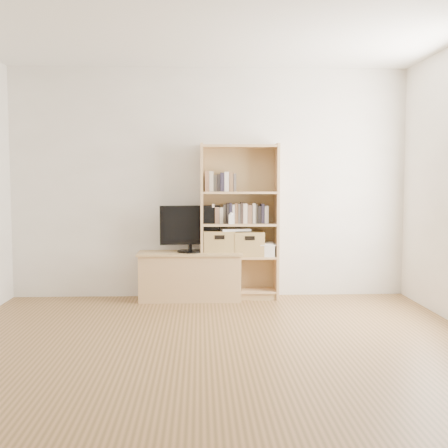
{
  "coord_description": "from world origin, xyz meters",
  "views": [
    {
      "loc": [
        -0.12,
        -3.92,
        1.34
      ],
      "look_at": [
        0.13,
        1.9,
        0.88
      ],
      "focal_mm": 45.0,
      "sensor_mm": 36.0,
      "label": 1
    }
  ],
  "objects": [
    {
      "name": "basket_left",
      "position": [
        0.09,
        2.34,
        0.63
      ],
      "size": [
        0.36,
        0.3,
        0.29
      ],
      "primitive_type": "cube",
      "rotation": [
        0.0,
        0.0,
        0.03
      ],
      "color": "#9F8148",
      "rests_on": "bookshelf"
    },
    {
      "name": "books_row_mid",
      "position": [
        0.33,
        2.36,
        0.95
      ],
      "size": [
        0.77,
        0.2,
        0.2
      ],
      "primitive_type": "cube",
      "rotation": [
        0.0,
        0.0,
        -0.06
      ],
      "color": "#554D4A",
      "rests_on": "bookshelf"
    },
    {
      "name": "front_wall",
      "position": [
        0.0,
        -2.5,
        1.3
      ],
      "size": [
        4.5,
        0.02,
        2.6
      ],
      "primitive_type": "cube",
      "color": "silver",
      "rests_on": "floor"
    },
    {
      "name": "back_wall",
      "position": [
        0.0,
        2.5,
        1.3
      ],
      "size": [
        4.5,
        0.02,
        2.6
      ],
      "primitive_type": "cube",
      "color": "silver",
      "rests_on": "floor"
    },
    {
      "name": "bookshelf",
      "position": [
        0.33,
        2.35,
        0.87
      ],
      "size": [
        0.87,
        0.32,
        1.74
      ],
      "primitive_type": "cube",
      "rotation": [
        0.0,
        0.0,
        -0.01
      ],
      "color": "tan",
      "rests_on": "floor"
    },
    {
      "name": "television",
      "position": [
        -0.23,
        2.29,
        0.8
      ],
      "size": [
        0.67,
        0.15,
        0.53
      ],
      "primitive_type": "cube",
      "rotation": [
        0.0,
        0.0,
        0.15
      ],
      "color": "black",
      "rests_on": "tv_stand"
    },
    {
      "name": "magazine_stack",
      "position": [
        0.63,
        2.34,
        0.55
      ],
      "size": [
        0.21,
        0.29,
        0.13
      ],
      "primitive_type": "cube",
      "rotation": [
        0.0,
        0.0,
        -0.07
      ],
      "color": "beige",
      "rests_on": "bookshelf"
    },
    {
      "name": "tv_stand",
      "position": [
        -0.23,
        2.29,
        0.26
      ],
      "size": [
        1.12,
        0.43,
        0.51
      ],
      "primitive_type": "cube",
      "rotation": [
        0.0,
        0.0,
        -0.01
      ],
      "color": "tan",
      "rests_on": "floor"
    },
    {
      "name": "baby_monitor",
      "position": [
        0.23,
        2.25,
        0.9
      ],
      "size": [
        0.06,
        0.04,
        0.11
      ],
      "primitive_type": "cube",
      "rotation": [
        0.0,
        0.0,
        0.1
      ],
      "color": "white",
      "rests_on": "bookshelf"
    },
    {
      "name": "laptop",
      "position": [
        0.27,
        2.34,
        0.78
      ],
      "size": [
        0.36,
        0.28,
        0.03
      ],
      "primitive_type": "cube",
      "rotation": [
        0.0,
        0.0,
        0.18
      ],
      "color": "white",
      "rests_on": "basket_left"
    },
    {
      "name": "floor",
      "position": [
        0.0,
        0.0,
        0.0
      ],
      "size": [
        4.5,
        5.0,
        0.01
      ],
      "primitive_type": "cube",
      "color": "brown",
      "rests_on": "ground"
    },
    {
      "name": "basket_right",
      "position": [
        0.43,
        2.34,
        0.62
      ],
      "size": [
        0.33,
        0.27,
        0.27
      ],
      "primitive_type": "cube",
      "rotation": [
        0.0,
        0.0,
        0.0
      ],
      "color": "#9F8148",
      "rests_on": "bookshelf"
    },
    {
      "name": "books_row_upper",
      "position": [
        0.13,
        2.37,
        1.3
      ],
      "size": [
        0.36,
        0.15,
        0.19
      ],
      "primitive_type": "cube",
      "rotation": [
        0.0,
        0.0,
        -0.06
      ],
      "color": "#554D4A",
      "rests_on": "bookshelf"
    }
  ]
}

